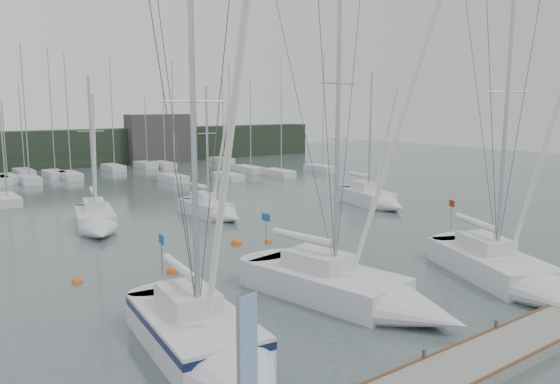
{
  "coord_description": "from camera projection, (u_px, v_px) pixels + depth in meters",
  "views": [
    {
      "loc": [
        -15.32,
        -14.43,
        8.37
      ],
      "look_at": [
        -1.01,
        5.0,
        4.5
      ],
      "focal_mm": 35.0,
      "sensor_mm": 36.0,
      "label": 1
    }
  ],
  "objects": [
    {
      "name": "buoy_a",
      "position": [
        173.0,
        272.0,
        27.61
      ],
      "size": [
        0.64,
        0.64,
        0.64
      ],
      "primitive_type": "sphere",
      "color": "#E75414",
      "rests_on": "ground"
    },
    {
      "name": "buoy_c",
      "position": [
        77.0,
        282.0,
        25.97
      ],
      "size": [
        0.51,
        0.51,
        0.51
      ],
      "primitive_type": "sphere",
      "color": "#E75414",
      "rests_on": "ground"
    },
    {
      "name": "sailboat_near_right",
      "position": [
        518.0,
        278.0,
        24.83
      ],
      "size": [
        6.71,
        10.48,
        15.19
      ],
      "rotation": [
        0.0,
        0.0,
        -0.4
      ],
      "color": "#BCBCC0",
      "rests_on": "ground"
    },
    {
      "name": "buoy_b",
      "position": [
        236.0,
        243.0,
        33.29
      ],
      "size": [
        0.68,
        0.68,
        0.68
      ],
      "primitive_type": "sphere",
      "color": "#E75414",
      "rests_on": "ground"
    },
    {
      "name": "dock_banner",
      "position": [
        245.0,
        366.0,
        11.72
      ],
      "size": [
        0.61,
        0.19,
        4.08
      ],
      "rotation": [
        0.0,
        0.0,
        0.23
      ],
      "color": "#A3A6AB",
      "rests_on": "dock"
    },
    {
      "name": "seagull",
      "position": [
        336.0,
        139.0,
        23.76
      ],
      "size": [
        0.96,
        0.44,
        0.19
      ],
      "rotation": [
        0.0,
        0.0,
        -0.09
      ],
      "color": "white",
      "rests_on": "ground"
    },
    {
      "name": "mast_forest",
      "position": [
        58.0,
        177.0,
        60.19
      ],
      "size": [
        59.28,
        24.38,
        14.88
      ],
      "color": "#BCBCC0",
      "rests_on": "ground"
    },
    {
      "name": "sailboat_near_center",
      "position": [
        368.0,
        296.0,
        22.54
      ],
      "size": [
        4.99,
        10.62,
        15.74
      ],
      "rotation": [
        0.0,
        0.0,
        0.18
      ],
      "color": "#BCBCC0",
      "rests_on": "ground"
    },
    {
      "name": "far_building_right",
      "position": [
        161.0,
        139.0,
        79.46
      ],
      "size": [
        10.0,
        3.0,
        7.0
      ],
      "primitive_type": "cube",
      "color": "#3D3A38",
      "rests_on": "ground"
    },
    {
      "name": "buoy_d",
      "position": [
        268.0,
        242.0,
        33.58
      ],
      "size": [
        0.47,
        0.47,
        0.47
      ],
      "primitive_type": "sphere",
      "color": "#E75414",
      "rests_on": "ground"
    },
    {
      "name": "dock",
      "position": [
        487.0,
        358.0,
        17.76
      ],
      "size": [
        24.0,
        2.0,
        0.4
      ],
      "primitive_type": "cube",
      "color": "slate",
      "rests_on": "ground"
    },
    {
      "name": "sailboat_mid_b",
      "position": [
        97.0,
        223.0,
        36.45
      ],
      "size": [
        4.2,
        8.35,
        11.03
      ],
      "rotation": [
        0.0,
        0.0,
        -0.24
      ],
      "color": "#BCBCC0",
      "rests_on": "ground"
    },
    {
      "name": "sailboat_mid_c",
      "position": [
        215.0,
        211.0,
        40.66
      ],
      "size": [
        2.49,
        6.86,
        10.4
      ],
      "rotation": [
        0.0,
        0.0,
        0.05
      ],
      "color": "#BCBCC0",
      "rests_on": "ground"
    },
    {
      "name": "far_treeline",
      "position": [
        26.0,
        151.0,
        70.67
      ],
      "size": [
        90.0,
        4.0,
        5.0
      ],
      "primitive_type": "cube",
      "color": "black",
      "rests_on": "ground"
    },
    {
      "name": "ground",
      "position": [
        374.0,
        317.0,
        21.77
      ],
      "size": [
        160.0,
        160.0,
        0.0
      ],
      "primitive_type": "plane",
      "color": "#43514F",
      "rests_on": "ground"
    },
    {
      "name": "sailboat_near_left",
      "position": [
        213.0,
        350.0,
        17.42
      ],
      "size": [
        4.07,
        9.62,
        14.33
      ],
      "rotation": [
        0.0,
        0.0,
        -0.12
      ],
      "color": "#BCBCC0",
      "rests_on": "ground"
    },
    {
      "name": "sailboat_mid_e",
      "position": [
        376.0,
        200.0,
        45.15
      ],
      "size": [
        4.02,
        8.26,
        11.78
      ],
      "rotation": [
        0.0,
        0.0,
        -0.2
      ],
      "color": "#BCBCC0",
      "rests_on": "ground"
    }
  ]
}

